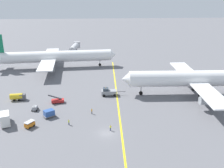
% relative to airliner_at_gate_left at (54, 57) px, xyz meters
% --- Properties ---
extents(ground_plane, '(600.00, 600.00, 0.00)m').
position_rel_airliner_at_gate_left_xyz_m(ground_plane, '(21.80, -61.89, -5.33)').
color(ground_plane, slate).
extents(taxiway_stripe, '(5.39, 119.92, 0.01)m').
position_rel_airliner_at_gate_left_xyz_m(taxiway_stripe, '(26.03, -51.89, -5.32)').
color(taxiway_stripe, yellow).
rests_on(taxiway_stripe, ground).
extents(airliner_at_gate_left, '(58.70, 43.00, 16.31)m').
position_rel_airliner_at_gate_left_xyz_m(airliner_at_gate_left, '(0.00, 0.00, 0.00)').
color(airliner_at_gate_left, white).
rests_on(airliner_at_gate_left, ground).
extents(airliner_being_pushed, '(47.80, 47.10, 17.39)m').
position_rel_airliner_at_gate_left_xyz_m(airliner_being_pushed, '(52.49, -37.48, 0.45)').
color(airliner_being_pushed, white).
rests_on(airliner_being_pushed, ground).
extents(pushback_tug, '(8.46, 2.96, 3.05)m').
position_rel_airliner_at_gate_left_xyz_m(pushback_tug, '(23.78, -36.48, -4.04)').
color(pushback_tug, gray).
rests_on(pushback_tug, ground).
extents(gse_baggage_cart_trailing, '(2.84, 3.14, 1.71)m').
position_rel_airliner_at_gate_left_xyz_m(gse_baggage_cart_trailing, '(1.40, -57.32, -4.47)').
color(gse_baggage_cart_trailing, orange).
rests_on(gse_baggage_cart_trailing, ground).
extents(gse_fuel_bowser_stubby, '(5.04, 2.34, 2.40)m').
position_rel_airliner_at_gate_left_xyz_m(gse_fuel_bowser_stubby, '(-6.61, -38.65, -4.00)').
color(gse_fuel_bowser_stubby, gold).
rests_on(gse_fuel_bowser_stubby, ground).
extents(gse_container_dolly_flat, '(3.88, 3.58, 2.15)m').
position_rel_airliner_at_gate_left_xyz_m(gse_container_dolly_flat, '(5.65, -51.67, -4.15)').
color(gse_container_dolly_flat, slate).
rests_on(gse_container_dolly_flat, ground).
extents(gse_gpu_cart_small, '(1.82, 2.27, 1.90)m').
position_rel_airliner_at_gate_left_xyz_m(gse_gpu_cart_small, '(0.58, -46.96, -4.53)').
color(gse_gpu_cart_small, gray).
rests_on(gse_gpu_cart_small, ground).
extents(gse_catering_truck_tall, '(4.20, 6.31, 3.50)m').
position_rel_airliner_at_gate_left_xyz_m(gse_catering_truck_tall, '(-5.65, -55.09, -3.57)').
color(gse_catering_truck_tall, silver).
rests_on(gse_catering_truck_tall, ground).
extents(gse_belt_loader_portside, '(5.03, 2.28, 3.02)m').
position_rel_airliner_at_gate_left_xyz_m(gse_belt_loader_portside, '(6.79, -41.77, -4.50)').
color(gse_belt_loader_portside, red).
rests_on(gse_belt_loader_portside, ground).
extents(ground_crew_wing_walker_right, '(0.36, 0.36, 1.71)m').
position_rel_airliner_at_gate_left_xyz_m(ground_crew_wing_walker_right, '(17.94, -50.56, -4.44)').
color(ground_crew_wing_walker_right, '#4C4C51').
rests_on(ground_crew_wing_walker_right, ground).
extents(ground_crew_marshaller_foreground, '(0.50, 0.36, 1.61)m').
position_rel_airliner_at_gate_left_xyz_m(ground_crew_marshaller_foreground, '(22.84, -60.64, -4.49)').
color(ground_crew_marshaller_foreground, '#2D3351').
rests_on(ground_crew_marshaller_foreground, ground).
extents(ground_crew_ramp_agent_by_cones, '(0.36, 0.36, 1.56)m').
position_rel_airliner_at_gate_left_xyz_m(ground_crew_ramp_agent_by_cones, '(11.74, -56.83, -4.52)').
color(ground_crew_ramp_agent_by_cones, '#2D3351').
rests_on(ground_crew_ramp_agent_by_cones, ground).
extents(jet_bridge, '(5.31, 17.49, 6.25)m').
position_rel_airliner_at_gate_left_xyz_m(jet_bridge, '(8.21, 27.02, -0.87)').
color(jet_bridge, '#B7B7BC').
rests_on(jet_bridge, ground).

